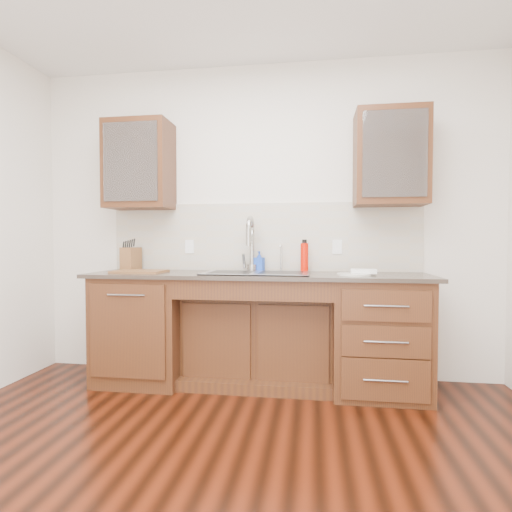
# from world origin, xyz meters

# --- Properties ---
(ground) EXTENTS (4.00, 3.50, 0.10)m
(ground) POSITION_xyz_m (0.00, 0.00, -0.05)
(ground) COLOR #3F1306
(wall_back) EXTENTS (4.00, 0.10, 2.70)m
(wall_back) POSITION_xyz_m (0.00, 1.80, 1.35)
(wall_back) COLOR silver
(wall_back) RESTS_ON ground
(base_cabinet_left) EXTENTS (0.70, 0.62, 0.88)m
(base_cabinet_left) POSITION_xyz_m (-0.95, 1.44, 0.44)
(base_cabinet_left) COLOR #593014
(base_cabinet_left) RESTS_ON ground
(base_cabinet_center) EXTENTS (1.20, 0.44, 0.70)m
(base_cabinet_center) POSITION_xyz_m (0.00, 1.53, 0.35)
(base_cabinet_center) COLOR #593014
(base_cabinet_center) RESTS_ON ground
(base_cabinet_right) EXTENTS (0.70, 0.62, 0.88)m
(base_cabinet_right) POSITION_xyz_m (0.95, 1.44, 0.44)
(base_cabinet_right) COLOR #593014
(base_cabinet_right) RESTS_ON ground
(countertop) EXTENTS (2.70, 0.65, 0.03)m
(countertop) POSITION_xyz_m (0.00, 1.43, 0.90)
(countertop) COLOR #84705B
(countertop) RESTS_ON base_cabinet_left
(backsplash) EXTENTS (2.70, 0.02, 0.59)m
(backsplash) POSITION_xyz_m (0.00, 1.74, 1.21)
(backsplash) COLOR beige
(backsplash) RESTS_ON wall_back
(sink) EXTENTS (0.84, 0.46, 0.19)m
(sink) POSITION_xyz_m (0.00, 1.41, 0.83)
(sink) COLOR #9E9EA5
(sink) RESTS_ON countertop
(faucet) EXTENTS (0.04, 0.04, 0.40)m
(faucet) POSITION_xyz_m (-0.07, 1.64, 1.11)
(faucet) COLOR #999993
(faucet) RESTS_ON countertop
(filter_tap) EXTENTS (0.02, 0.02, 0.24)m
(filter_tap) POSITION_xyz_m (0.18, 1.65, 1.03)
(filter_tap) COLOR #999993
(filter_tap) RESTS_ON countertop
(upper_cabinet_left) EXTENTS (0.55, 0.34, 0.75)m
(upper_cabinet_left) POSITION_xyz_m (-1.05, 1.58, 1.83)
(upper_cabinet_left) COLOR #593014
(upper_cabinet_left) RESTS_ON wall_back
(upper_cabinet_right) EXTENTS (0.55, 0.34, 0.75)m
(upper_cabinet_right) POSITION_xyz_m (1.05, 1.58, 1.83)
(upper_cabinet_right) COLOR #593014
(upper_cabinet_right) RESTS_ON wall_back
(outlet_left) EXTENTS (0.08, 0.01, 0.12)m
(outlet_left) POSITION_xyz_m (-0.65, 1.73, 1.12)
(outlet_left) COLOR white
(outlet_left) RESTS_ON backsplash
(outlet_right) EXTENTS (0.08, 0.01, 0.12)m
(outlet_right) POSITION_xyz_m (0.65, 1.73, 1.12)
(outlet_right) COLOR white
(outlet_right) RESTS_ON backsplash
(soap_bottle) EXTENTS (0.09, 0.09, 0.17)m
(soap_bottle) POSITION_xyz_m (-0.01, 1.67, 1.00)
(soap_bottle) COLOR blue
(soap_bottle) RESTS_ON countertop
(water_bottle) EXTENTS (0.08, 0.08, 0.24)m
(water_bottle) POSITION_xyz_m (0.38, 1.63, 1.03)
(water_bottle) COLOR red
(water_bottle) RESTS_ON countertop
(plate) EXTENTS (0.30, 0.30, 0.01)m
(plate) POSITION_xyz_m (0.75, 1.35, 0.92)
(plate) COLOR silver
(plate) RESTS_ON countertop
(dish_towel) EXTENTS (0.20, 0.15, 0.03)m
(dish_towel) POSITION_xyz_m (0.83, 1.38, 0.94)
(dish_towel) COLOR beige
(dish_towel) RESTS_ON plate
(knife_block) EXTENTS (0.13, 0.19, 0.20)m
(knife_block) POSITION_xyz_m (-1.15, 1.60, 1.01)
(knife_block) COLOR #9E6845
(knife_block) RESTS_ON countertop
(cutting_board) EXTENTS (0.42, 0.30, 0.02)m
(cutting_board) POSITION_xyz_m (-0.96, 1.38, 0.92)
(cutting_board) COLOR #976241
(cutting_board) RESTS_ON countertop
(cup_left_a) EXTENTS (0.14, 0.14, 0.10)m
(cup_left_a) POSITION_xyz_m (-1.16, 1.58, 1.77)
(cup_left_a) COLOR white
(cup_left_a) RESTS_ON upper_cabinet_left
(cup_left_b) EXTENTS (0.12, 0.12, 0.09)m
(cup_left_b) POSITION_xyz_m (-0.92, 1.58, 1.77)
(cup_left_b) COLOR white
(cup_left_b) RESTS_ON upper_cabinet_left
(cup_right_a) EXTENTS (0.15, 0.15, 0.09)m
(cup_right_a) POSITION_xyz_m (0.97, 1.58, 1.77)
(cup_right_a) COLOR white
(cup_right_a) RESTS_ON upper_cabinet_right
(cup_right_b) EXTENTS (0.12, 0.12, 0.09)m
(cup_right_b) POSITION_xyz_m (1.18, 1.58, 1.77)
(cup_right_b) COLOR white
(cup_right_b) RESTS_ON upper_cabinet_right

